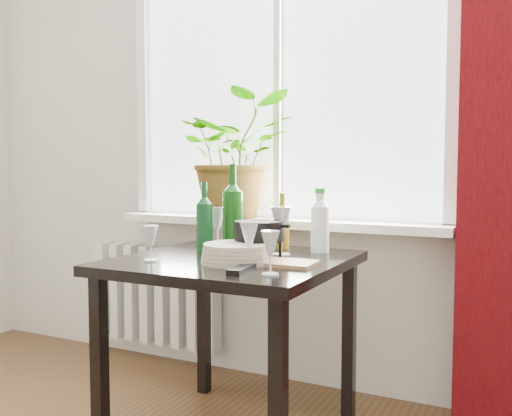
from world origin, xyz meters
The scene contains 18 objects.
window centered at (0.00, 2.22, 1.60)m, with size 1.72×0.08×1.62m.
windowsill centered at (0.00, 2.15, 0.82)m, with size 1.72×0.20×0.04m.
radiator centered at (-0.75, 2.18, 0.38)m, with size 0.80×0.10×0.55m.
table centered at (0.10, 1.55, 0.65)m, with size 0.85×0.85×0.74m.
potted_plant centered at (-0.20, 2.13, 1.16)m, with size 0.56×0.49×0.63m, color #2D721E.
wine_bottle_left centered at (-0.09, 1.65, 0.89)m, with size 0.07×0.07×0.30m, color #0B3C18, non-canonical shape.
wine_bottle_right centered at (-0.01, 1.75, 0.93)m, with size 0.09×0.09×0.38m, color #0D400C, non-canonical shape.
bottle_amber centered at (0.17, 1.87, 0.86)m, with size 0.06×0.06×0.25m, color brown, non-canonical shape.
cleaning_bottle centered at (0.36, 1.84, 0.88)m, with size 0.08×0.08×0.27m, color white, non-canonical shape.
wineglass_front_right centered at (0.25, 1.40, 0.82)m, with size 0.07×0.07×0.17m, color silver, non-canonical shape.
wineglass_far_right centered at (0.39, 1.28, 0.82)m, with size 0.06×0.06×0.15m, color silver, non-canonical shape.
wineglass_back_center centered at (0.24, 1.69, 0.84)m, with size 0.09×0.09×0.20m, color silver, non-canonical shape.
wineglass_back_left centered at (-0.13, 1.82, 0.83)m, with size 0.08×0.08×0.18m, color silver, non-canonical shape.
wineglass_front_left centered at (-0.14, 1.34, 0.81)m, with size 0.06×0.06×0.14m, color silver, non-canonical shape.
plate_stack centered at (0.18, 1.45, 0.78)m, with size 0.27×0.27×0.07m, color beige.
fondue_pot centered at (0.21, 1.57, 0.81)m, with size 0.22×0.19×0.15m, color black, non-canonical shape.
tv_remote centered at (0.28, 1.30, 0.75)m, with size 0.05×0.16×0.02m, color black.
cutting_board centered at (0.34, 1.49, 0.75)m, with size 0.25×0.16×0.01m, color olive.
Camera 1 is at (1.19, -0.40, 1.09)m, focal length 40.00 mm.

